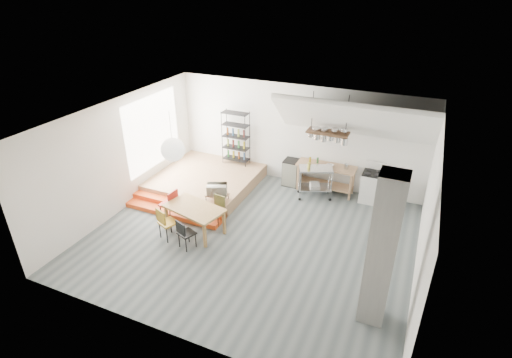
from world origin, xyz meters
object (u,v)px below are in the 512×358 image
at_px(rolling_cart, 315,178).
at_px(mini_fridge, 292,172).
at_px(dining_table, 194,210).
at_px(stove, 371,186).

xyz_separation_m(rolling_cart, mini_fridge, (-0.92, 0.50, -0.21)).
height_order(dining_table, rolling_cart, rolling_cart).
bearing_deg(mini_fridge, dining_table, -112.16).
xyz_separation_m(stove, rolling_cart, (-1.60, -0.46, 0.15)).
distance_m(stove, rolling_cart, 1.68).
height_order(dining_table, mini_fridge, mini_fridge).
distance_m(dining_table, rolling_cart, 3.86).
relative_size(stove, rolling_cart, 1.05).
bearing_deg(rolling_cart, dining_table, -149.93).
distance_m(stove, mini_fridge, 2.52).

